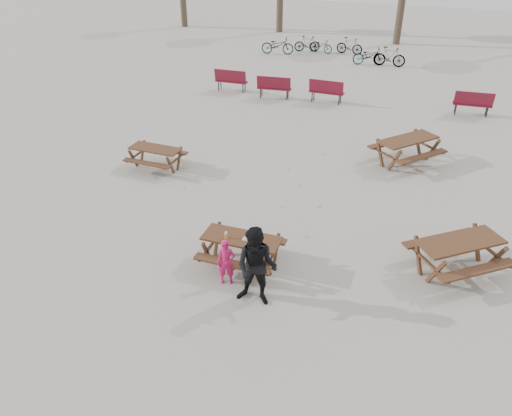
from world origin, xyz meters
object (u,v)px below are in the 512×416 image
(soda_bottle, at_px, (226,235))
(picnic_table_north, at_px, (156,158))
(adult, at_px, (257,267))
(picnic_table_far, at_px, (407,151))
(main_picnic_table, at_px, (242,244))
(child, at_px, (226,262))
(food_tray, at_px, (247,239))
(picnic_table_east, at_px, (457,256))

(soda_bottle, height_order, picnic_table_north, soda_bottle)
(adult, height_order, picnic_table_far, adult)
(main_picnic_table, relative_size, soda_bottle, 10.59)
(child, xyz_separation_m, picnic_table_far, (3.21, 7.72, -0.12))
(food_tray, bearing_deg, soda_bottle, -171.28)
(food_tray, height_order, picnic_table_north, food_tray)
(child, bearing_deg, food_tray, 51.33)
(picnic_table_east, bearing_deg, child, 165.51)
(child, distance_m, adult, 1.00)
(adult, height_order, picnic_table_north, adult)
(soda_bottle, xyz_separation_m, picnic_table_east, (5.06, 1.57, -0.42))
(soda_bottle, distance_m, picnic_table_east, 5.32)
(main_picnic_table, distance_m, picnic_table_east, 4.96)
(main_picnic_table, distance_m, picnic_table_far, 7.66)
(adult, distance_m, picnic_table_far, 8.45)
(main_picnic_table, height_order, picnic_table_far, picnic_table_far)
(soda_bottle, relative_size, picnic_table_far, 0.08)
(food_tray, distance_m, child, 0.74)
(soda_bottle, bearing_deg, picnic_table_far, 64.21)
(adult, distance_m, picnic_table_east, 4.75)
(food_tray, xyz_separation_m, soda_bottle, (-0.47, -0.07, 0.05))
(picnic_table_east, bearing_deg, adult, 174.03)
(child, distance_m, picnic_table_far, 8.36)
(main_picnic_table, bearing_deg, picnic_table_east, 16.84)
(main_picnic_table, bearing_deg, picnic_table_far, 65.95)
(food_tray, xyz_separation_m, picnic_table_north, (-4.60, 3.96, -0.44))
(soda_bottle, bearing_deg, adult, -42.01)
(food_tray, distance_m, picnic_table_east, 4.84)
(picnic_table_far, bearing_deg, child, -161.70)
(main_picnic_table, distance_m, food_tray, 0.26)
(food_tray, xyz_separation_m, picnic_table_east, (4.59, 1.49, -0.37))
(soda_bottle, bearing_deg, main_picnic_table, 22.19)
(adult, distance_m, picnic_table_north, 7.25)
(food_tray, relative_size, picnic_table_east, 0.09)
(adult, bearing_deg, main_picnic_table, 122.01)
(picnic_table_north, height_order, picnic_table_far, picnic_table_far)
(child, bearing_deg, picnic_table_east, 4.94)
(food_tray, relative_size, child, 0.16)
(main_picnic_table, distance_m, soda_bottle, 0.43)
(picnic_table_far, bearing_deg, adult, -155.36)
(main_picnic_table, xyz_separation_m, picnic_table_north, (-4.45, 3.90, -0.23))
(food_tray, height_order, soda_bottle, soda_bottle)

